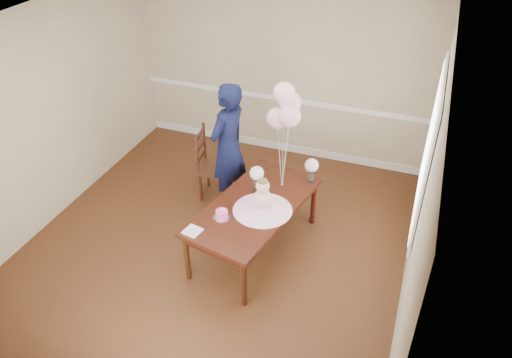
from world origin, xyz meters
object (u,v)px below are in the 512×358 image
at_px(dining_table_top, 255,206).
at_px(dining_chair_seat, 216,168).
at_px(birthday_cake, 222,214).
at_px(woman, 228,147).

distance_m(dining_table_top, dining_chair_seat, 1.27).
xyz_separation_m(dining_table_top, birthday_cake, (-0.26, -0.36, 0.07)).
relative_size(birthday_cake, dining_chair_seat, 0.30).
xyz_separation_m(dining_chair_seat, woman, (0.24, -0.10, 0.43)).
height_order(dining_chair_seat, woman, woman).
distance_m(dining_chair_seat, woman, 0.50).
xyz_separation_m(dining_table_top, dining_chair_seat, (-0.89, 0.88, -0.20)).
xyz_separation_m(birthday_cake, woman, (-0.40, 1.14, 0.16)).
bearing_deg(woman, birthday_cake, 33.21).
bearing_deg(dining_table_top, woman, 141.46).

